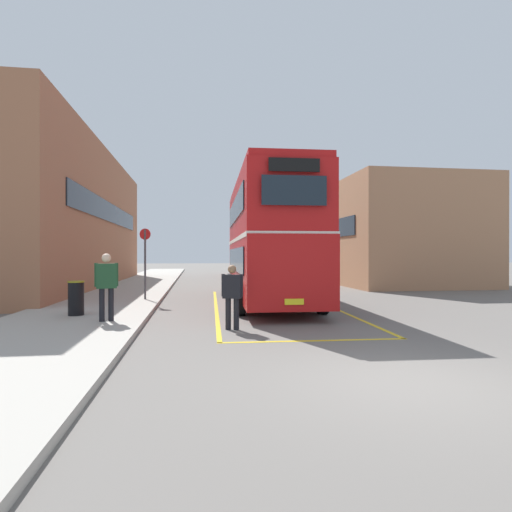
% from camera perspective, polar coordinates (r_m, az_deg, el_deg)
% --- Properties ---
extents(ground_plane, '(135.60, 135.60, 0.00)m').
position_cam_1_polar(ground_plane, '(20.50, 0.61, -5.07)').
color(ground_plane, '#66605B').
extents(sidewalk_left, '(4.00, 57.60, 0.14)m').
position_cam_1_polar(sidewalk_left, '(22.89, -16.70, -4.35)').
color(sidewalk_left, '#A39E93').
rests_on(sidewalk_left, ground).
extents(brick_building_left, '(5.67, 22.41, 7.87)m').
position_cam_1_polar(brick_building_left, '(26.72, -25.18, 4.59)').
color(brick_building_left, '#9E6647').
rests_on(brick_building_left, ground).
extents(depot_building_right, '(7.93, 14.53, 6.37)m').
position_cam_1_polar(depot_building_right, '(30.05, 16.52, 2.69)').
color(depot_building_right, '#AD7A56').
rests_on(depot_building_right, ground).
extents(double_decker_bus, '(3.14, 10.38, 4.75)m').
position_cam_1_polar(double_decker_bus, '(16.23, 1.65, 2.42)').
color(double_decker_bus, black).
rests_on(double_decker_bus, ground).
extents(single_deck_bus, '(2.71, 9.77, 3.02)m').
position_cam_1_polar(single_deck_bus, '(35.71, 0.17, -0.17)').
color(single_deck_bus, black).
rests_on(single_deck_bus, ground).
extents(pedestrian_boarding, '(0.53, 0.34, 1.63)m').
position_cam_1_polar(pedestrian_boarding, '(10.52, -3.27, -5.01)').
color(pedestrian_boarding, black).
rests_on(pedestrian_boarding, ground).
extents(pedestrian_waiting_near, '(0.58, 0.33, 1.78)m').
position_cam_1_polar(pedestrian_waiting_near, '(11.63, -19.75, -3.32)').
color(pedestrian_waiting_near, black).
rests_on(pedestrian_waiting_near, sidewalk_left).
extents(litter_bin, '(0.46, 0.46, 0.99)m').
position_cam_1_polar(litter_bin, '(13.13, -23.37, -5.29)').
color(litter_bin, black).
rests_on(litter_bin, sidewalk_left).
extents(bus_stop_sign, '(0.43, 0.14, 2.76)m').
position_cam_1_polar(bus_stop_sign, '(16.86, -14.91, -0.11)').
color(bus_stop_sign, '#4C4C51').
rests_on(bus_stop_sign, sidewalk_left).
extents(bay_marking_yellow, '(4.68, 12.44, 0.01)m').
position_cam_1_polar(bay_marking_yellow, '(14.44, 2.84, -7.29)').
color(bay_marking_yellow, gold).
rests_on(bay_marking_yellow, ground).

